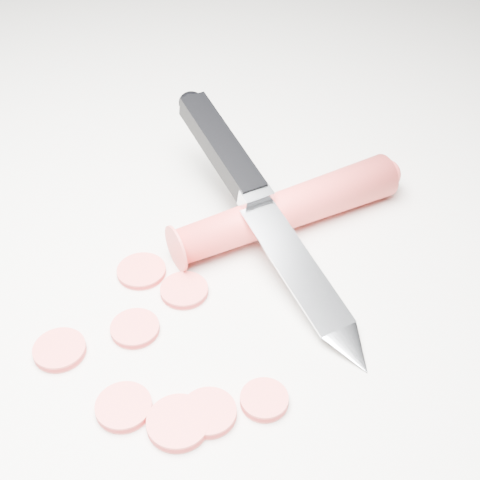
% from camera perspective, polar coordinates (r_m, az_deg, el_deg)
% --- Properties ---
extents(ground, '(2.40, 2.40, 0.00)m').
position_cam_1_polar(ground, '(0.50, -4.43, -5.43)').
color(ground, silver).
rests_on(ground, ground).
extents(carrot, '(0.15, 0.18, 0.03)m').
position_cam_1_polar(carrot, '(0.55, 4.05, 2.64)').
color(carrot, red).
rests_on(carrot, ground).
extents(carrot_slice_0, '(0.03, 0.03, 0.01)m').
position_cam_1_polar(carrot_slice_0, '(0.49, -8.95, -7.47)').
color(carrot_slice_0, '#E24D47').
rests_on(carrot_slice_0, ground).
extents(carrot_slice_1, '(0.04, 0.04, 0.01)m').
position_cam_1_polar(carrot_slice_1, '(0.48, -15.14, -9.05)').
color(carrot_slice_1, '#E24D47').
rests_on(carrot_slice_1, ground).
extents(carrot_slice_2, '(0.04, 0.04, 0.01)m').
position_cam_1_polar(carrot_slice_2, '(0.51, -4.78, -4.31)').
color(carrot_slice_2, '#E24D47').
rests_on(carrot_slice_2, ground).
extents(carrot_slice_3, '(0.04, 0.04, 0.01)m').
position_cam_1_polar(carrot_slice_3, '(0.45, -9.89, -13.87)').
color(carrot_slice_3, '#E24D47').
rests_on(carrot_slice_3, ground).
extents(carrot_slice_4, '(0.03, 0.03, 0.01)m').
position_cam_1_polar(carrot_slice_4, '(0.44, 2.08, -13.48)').
color(carrot_slice_4, '#E24D47').
rests_on(carrot_slice_4, ground).
extents(carrot_slice_5, '(0.04, 0.04, 0.01)m').
position_cam_1_polar(carrot_slice_5, '(0.53, -8.41, -2.64)').
color(carrot_slice_5, '#E24D47').
rests_on(carrot_slice_5, ground).
extents(carrot_slice_6, '(0.04, 0.04, 0.01)m').
position_cam_1_polar(carrot_slice_6, '(0.44, -2.70, -14.51)').
color(carrot_slice_6, '#E24D47').
rests_on(carrot_slice_6, ground).
extents(carrot_slice_7, '(0.04, 0.04, 0.01)m').
position_cam_1_polar(carrot_slice_7, '(0.43, -5.29, -15.29)').
color(carrot_slice_7, '#E24D47').
rests_on(carrot_slice_7, ground).
extents(kitchen_knife, '(0.25, 0.20, 0.08)m').
position_cam_1_polar(kitchen_knife, '(0.52, 2.25, 2.60)').
color(kitchen_knife, silver).
rests_on(kitchen_knife, ground).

